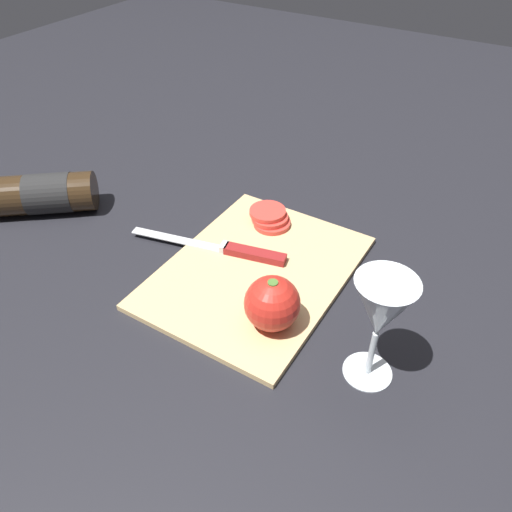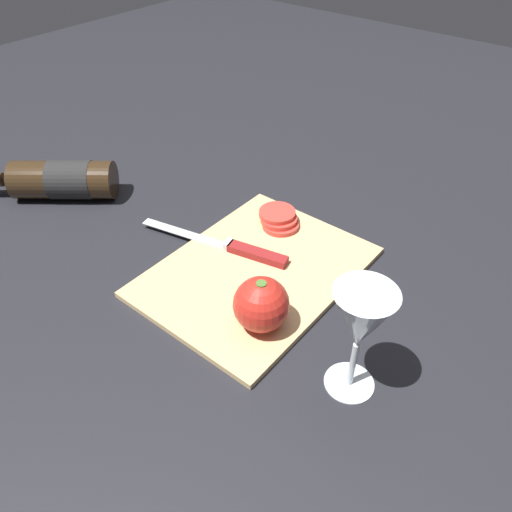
% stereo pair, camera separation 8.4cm
% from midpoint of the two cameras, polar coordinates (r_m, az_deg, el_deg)
% --- Properties ---
extents(ground_plane, '(3.00, 3.00, 0.00)m').
position_cam_midpoint_polar(ground_plane, '(0.90, 3.27, -0.40)').
color(ground_plane, black).
extents(cutting_board, '(0.38, 0.29, 0.01)m').
position_cam_midpoint_polar(cutting_board, '(0.86, 2.79, -1.91)').
color(cutting_board, tan).
rests_on(cutting_board, ground_plane).
extents(wine_bottle, '(0.24, 0.28, 0.08)m').
position_cam_midpoint_polar(wine_bottle, '(1.10, -19.53, 8.14)').
color(wine_bottle, '#332314').
rests_on(wine_bottle, ground_plane).
extents(wine_glass, '(0.08, 0.08, 0.17)m').
position_cam_midpoint_polar(wine_glass, '(0.64, 15.63, -7.62)').
color(wine_glass, silver).
rests_on(wine_glass, ground_plane).
extents(whole_tomato, '(0.09, 0.09, 0.09)m').
position_cam_midpoint_polar(whole_tomato, '(0.74, 3.86, -5.70)').
color(whole_tomato, red).
rests_on(whole_tomato, cutting_board).
extents(knife, '(0.09, 0.29, 0.01)m').
position_cam_midpoint_polar(knife, '(0.89, 1.18, 0.61)').
color(knife, silver).
rests_on(knife, cutting_board).
extents(tomato_slice_stack_near, '(0.08, 0.08, 0.03)m').
position_cam_midpoint_polar(tomato_slice_stack_near, '(0.96, 5.16, 4.14)').
color(tomato_slice_stack_near, '#D63D33').
rests_on(tomato_slice_stack_near, cutting_board).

